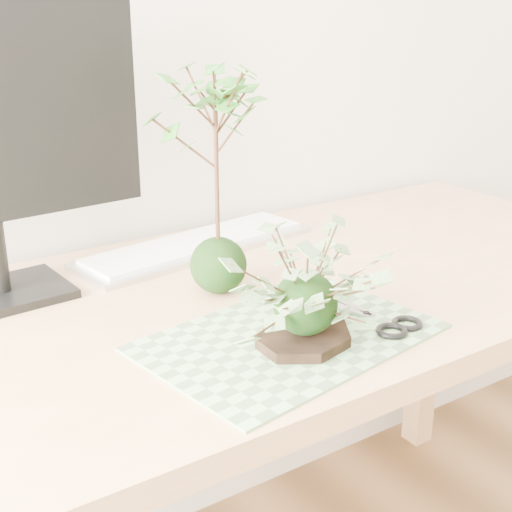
% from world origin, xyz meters
% --- Properties ---
extents(desk, '(1.60, 0.70, 0.74)m').
position_xyz_m(desk, '(0.07, 1.23, 0.65)').
color(desk, tan).
rests_on(desk, ground_plane).
extents(cutting_mat, '(0.44, 0.33, 0.00)m').
position_xyz_m(cutting_mat, '(0.00, 1.06, 0.74)').
color(cutting_mat, '#516F48').
rests_on(cutting_mat, desk).
extents(stone_dish, '(0.18, 0.18, 0.01)m').
position_xyz_m(stone_dish, '(0.01, 1.03, 0.75)').
color(stone_dish, black).
rests_on(stone_dish, cutting_mat).
extents(ivy_kokedama, '(0.27, 0.27, 0.18)m').
position_xyz_m(ivy_kokedama, '(0.01, 1.03, 0.85)').
color(ivy_kokedama, black).
rests_on(ivy_kokedama, stone_dish).
extents(maple_kokedama, '(0.27, 0.27, 0.39)m').
position_xyz_m(maple_kokedama, '(0.01, 1.26, 1.01)').
color(maple_kokedama, black).
rests_on(maple_kokedama, desk).
extents(keyboard, '(0.50, 0.21, 0.02)m').
position_xyz_m(keyboard, '(0.08, 1.46, 0.75)').
color(keyboard, '#B8B8B8').
rests_on(keyboard, desk).
extents(scissors, '(0.09, 0.19, 0.01)m').
position_xyz_m(scissors, '(0.14, 1.01, 0.75)').
color(scissors, gray).
rests_on(scissors, cutting_mat).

